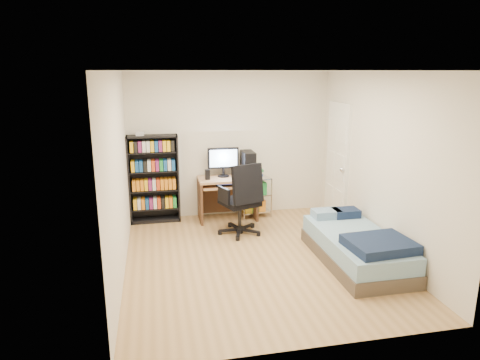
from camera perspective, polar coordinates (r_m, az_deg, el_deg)
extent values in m
cube|color=tan|center=(5.97, 2.23, -10.62)|extent=(3.50, 4.00, 0.04)
cube|color=white|center=(5.42, 2.49, 14.56)|extent=(3.50, 4.00, 0.04)
cube|color=silver|center=(7.50, -1.35, 4.73)|extent=(3.50, 0.04, 2.50)
cube|color=silver|center=(3.70, 9.87, -5.54)|extent=(3.50, 0.04, 2.50)
cube|color=silver|center=(5.42, -16.14, 0.45)|extent=(0.04, 4.00, 2.50)
cube|color=silver|center=(6.22, 18.41, 2.01)|extent=(0.04, 4.00, 2.50)
cube|color=black|center=(7.31, -11.41, 0.11)|extent=(0.83, 0.28, 1.48)
cube|color=black|center=(7.45, -11.21, -3.68)|extent=(0.78, 0.26, 0.02)
cube|color=#CB421B|center=(7.41, -11.25, -2.92)|extent=(0.72, 0.22, 0.18)
cube|color=black|center=(7.36, -11.34, -1.28)|extent=(0.78, 0.26, 0.02)
cube|color=#154C99|center=(7.32, -11.38, -0.50)|extent=(0.72, 0.22, 0.18)
cube|color=black|center=(7.28, -11.46, 1.17)|extent=(0.78, 0.26, 0.02)
cube|color=orange|center=(7.25, -11.50, 1.97)|extent=(0.72, 0.22, 0.18)
cube|color=black|center=(7.21, -11.59, 3.68)|extent=(0.78, 0.26, 0.02)
cube|color=#1D8637|center=(7.19, -11.63, 4.50)|extent=(0.72, 0.22, 0.18)
cube|color=silver|center=(7.17, -13.19, 6.02)|extent=(0.13, 0.12, 0.06)
cube|color=tan|center=(7.28, -1.71, 0.15)|extent=(0.98, 0.54, 0.04)
cube|color=#3B2A20|center=(7.31, -5.34, -2.83)|extent=(0.04, 0.54, 0.70)
cube|color=#3B2A20|center=(7.47, 1.88, -2.41)|extent=(0.04, 0.54, 0.70)
cube|color=#3B2A20|center=(7.61, -2.02, -1.94)|extent=(0.94, 0.03, 0.64)
cube|color=tan|center=(7.23, -1.60, -0.75)|extent=(0.88, 0.44, 0.02)
cube|color=black|center=(7.20, -1.58, -0.60)|extent=(0.43, 0.15, 0.02)
cube|color=black|center=(7.30, -2.26, 2.96)|extent=(0.53, 0.05, 0.35)
cube|color=silver|center=(7.27, -2.22, 2.91)|extent=(0.47, 0.01, 0.29)
cube|color=black|center=(7.34, 1.08, 2.17)|extent=(0.20, 0.41, 0.43)
cube|color=black|center=(7.16, -4.37, 0.72)|extent=(0.08, 0.08, 0.17)
cube|color=black|center=(7.19, -0.27, 0.83)|extent=(0.08, 0.08, 0.17)
cylinder|color=black|center=(6.75, -0.04, -4.77)|extent=(0.05, 0.05, 0.41)
cube|color=black|center=(6.68, -0.04, -2.94)|extent=(0.65, 0.65, 0.09)
cube|color=black|center=(6.39, 1.03, -0.55)|extent=(0.52, 0.31, 0.59)
cube|color=black|center=(6.51, -2.16, -2.05)|extent=(0.14, 0.32, 0.24)
cube|color=black|center=(6.78, 1.99, -1.38)|extent=(0.14, 0.32, 0.24)
cylinder|color=silver|center=(7.29, 0.56, -2.82)|extent=(0.02, 0.02, 0.70)
cylinder|color=silver|center=(7.47, 4.24, -2.42)|extent=(0.02, 0.02, 0.70)
cylinder|color=silver|center=(7.61, -0.39, -2.07)|extent=(0.02, 0.02, 0.70)
cylinder|color=silver|center=(7.79, 3.15, -1.70)|extent=(0.02, 0.02, 0.70)
cube|color=silver|center=(7.61, 1.88, -4.05)|extent=(0.56, 0.43, 0.02)
cube|color=silver|center=(7.52, 1.90, -1.88)|extent=(0.56, 0.43, 0.02)
cube|color=silver|center=(7.45, 1.92, 0.27)|extent=(0.56, 0.43, 0.02)
cube|color=#A62217|center=(7.43, 1.93, 0.95)|extent=(0.26, 0.31, 0.16)
cube|color=#50453C|center=(6.04, 15.14, -9.71)|extent=(0.90, 1.80, 0.18)
cube|color=#7B9EB8|center=(5.96, 15.27, -7.97)|extent=(0.86, 1.76, 0.22)
cube|color=#131F3C|center=(5.52, 18.10, -8.19)|extent=(0.81, 0.68, 0.13)
cube|color=#9DC2DE|center=(6.46, 11.45, -4.42)|extent=(0.41, 0.27, 0.12)
cube|color=#131F3C|center=(6.56, 13.91, -4.26)|extent=(0.38, 0.27, 0.12)
cube|color=#3F2714|center=(5.88, 15.54, -7.08)|extent=(0.25, 0.20, 0.01)
cube|color=white|center=(7.42, 12.84, 2.31)|extent=(0.05, 0.80, 2.00)
sphere|color=silver|center=(7.12, 13.46, 1.37)|extent=(0.08, 0.08, 0.08)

